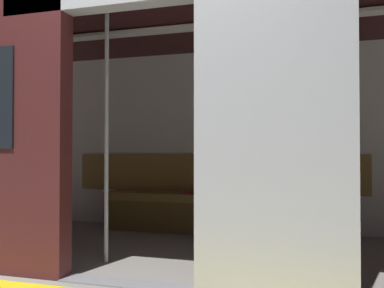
{
  "coord_description": "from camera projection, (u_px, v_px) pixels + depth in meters",
  "views": [
    {
      "loc": [
        -1.32,
        2.75,
        0.91
      ],
      "look_at": [
        -0.1,
        -1.15,
        0.99
      ],
      "focal_mm": 40.92,
      "sensor_mm": 36.0,
      "label": 1
    }
  ],
  "objects": [
    {
      "name": "book",
      "position": [
        195.0,
        192.0,
        5.09
      ],
      "size": [
        0.21,
        0.26,
        0.03
      ],
      "primitive_type": "cube",
      "rotation": [
        0.0,
        0.0,
        -0.32
      ],
      "color": "#B22D2D",
      "rests_on": "bench_seat"
    },
    {
      "name": "train_car",
      "position": [
        174.0,
        93.0,
        4.11
      ],
      "size": [
        6.4,
        2.54,
        2.25
      ],
      "color": "silver",
      "rests_on": "ground_plane"
    },
    {
      "name": "person_seated",
      "position": [
        228.0,
        175.0,
        4.83
      ],
      "size": [
        0.55,
        0.67,
        1.17
      ],
      "color": "#D8CC4C",
      "rests_on": "ground_plane"
    },
    {
      "name": "handbag",
      "position": [
        272.0,
        188.0,
        4.8
      ],
      "size": [
        0.26,
        0.15,
        0.17
      ],
      "color": "brown",
      "rests_on": "bench_seat"
    },
    {
      "name": "ground_plane",
      "position": [
        128.0,
        285.0,
        3.01
      ],
      "size": [
        60.0,
        60.0,
        0.0
      ],
      "primitive_type": "plane",
      "color": "gray"
    },
    {
      "name": "grab_pole_door",
      "position": [
        107.0,
        135.0,
        3.62
      ],
      "size": [
        0.04,
        0.04,
        2.11
      ],
      "primitive_type": "cylinder",
      "color": "silver",
      "rests_on": "ground_plane"
    },
    {
      "name": "bench_seat",
      "position": [
        207.0,
        203.0,
        4.95
      ],
      "size": [
        2.45,
        0.44,
        0.44
      ],
      "color": "olive",
      "rests_on": "ground_plane"
    }
  ]
}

